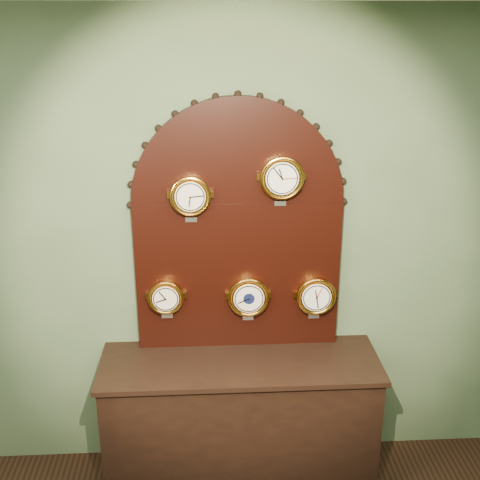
{
  "coord_description": "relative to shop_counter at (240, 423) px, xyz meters",
  "views": [
    {
      "loc": [
        -0.18,
        -0.86,
        2.73
      ],
      "look_at": [
        0.0,
        2.25,
        1.58
      ],
      "focal_mm": 45.69,
      "sensor_mm": 36.0,
      "label": 1
    }
  ],
  "objects": [
    {
      "name": "arabic_clock",
      "position": [
        0.24,
        0.15,
        1.49
      ],
      "size": [
        0.25,
        0.08,
        0.3
      ],
      "color": "orange",
      "rests_on": "display_board"
    },
    {
      "name": "wall_back",
      "position": [
        0.0,
        0.27,
        1.0
      ],
      "size": [
        4.0,
        0.0,
        4.0
      ],
      "primitive_type": "plane",
      "rotation": [
        1.57,
        0.0,
        0.0
      ],
      "color": "#526A48",
      "rests_on": "ground"
    },
    {
      "name": "shop_counter",
      "position": [
        0.0,
        0.0,
        0.0
      ],
      "size": [
        1.6,
        0.5,
        0.8
      ],
      "primitive_type": "cube",
      "color": "black",
      "rests_on": "ground_plane"
    },
    {
      "name": "barometer",
      "position": [
        0.06,
        0.15,
        0.77
      ],
      "size": [
        0.24,
        0.08,
        0.29
      ],
      "color": "orange",
      "rests_on": "display_board"
    },
    {
      "name": "hygrometer",
      "position": [
        -0.43,
        0.15,
        0.79
      ],
      "size": [
        0.21,
        0.08,
        0.26
      ],
      "color": "orange",
      "rests_on": "display_board"
    },
    {
      "name": "display_board",
      "position": [
        0.0,
        0.22,
        1.23
      ],
      "size": [
        1.26,
        0.06,
        1.53
      ],
      "color": "black",
      "rests_on": "shop_counter"
    },
    {
      "name": "roman_clock",
      "position": [
        -0.27,
        0.15,
        1.4
      ],
      "size": [
        0.23,
        0.08,
        0.28
      ],
      "color": "orange",
      "rests_on": "display_board"
    },
    {
      "name": "tide_clock",
      "position": [
        0.46,
        0.15,
        0.77
      ],
      "size": [
        0.24,
        0.08,
        0.29
      ],
      "color": "orange",
      "rests_on": "display_board"
    }
  ]
}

